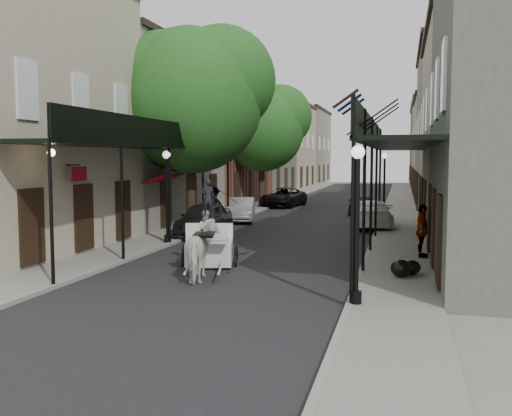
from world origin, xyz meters
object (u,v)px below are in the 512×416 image
Objects in this scene: carriage at (211,230)px; pedestrian_walking at (207,231)px; tree_near at (199,95)px; tree_far at (267,125)px; pedestrian_sidewalk_left at (214,206)px; lamppost_right_near at (357,222)px; lamppost_left at (167,195)px; car_left_far at (284,197)px; lamppost_right_far at (384,184)px; car_left_near at (204,219)px; horse at (204,250)px; car_right_far at (361,204)px; car_left_mid at (241,210)px; car_right_near at (371,214)px; pedestrian_sidewalk_right at (422,231)px.

carriage is 1.84× the size of pedestrian_walking.
tree_near is 1.12× the size of tree_far.
lamppost_right_near is at bearing 107.10° from pedestrian_sidewalk_left.
lamppost_left is 19.30m from car_left_far.
lamppost_right_far reaches higher than car_left_near.
car_left_far is at bearing 80.60° from carriage.
tree_near is 12.15m from horse.
car_right_far is (3.71, 18.24, -0.46)m from carriage.
tree_near is at bearing -86.51° from car_left_far.
pedestrian_walking reaches higher than car_left_near.
lamppost_right_far reaches higher than pedestrian_sidewalk_left.
pedestrian_sidewalk_left reaches higher than car_right_far.
car_left_near is (0.60, -1.18, -5.72)m from tree_near.
horse is 12.64m from pedestrian_sidewalk_left.
car_right_far is at bearing -25.30° from tree_far.
car_left_near is (0.50, 3.00, -1.28)m from lamppost_left.
horse is at bearing -80.98° from tree_far.
horse is (3.77, -10.09, -5.62)m from tree_near.
car_left_far is at bearing 105.12° from lamppost_right_near.
carriage is at bearing -70.59° from car_left_near.
horse is at bearing -76.50° from car_left_far.
tree_far reaches higher than lamppost_right_far.
lamppost_right_near is at bearing -56.85° from carriage.
car_left_far is (-1.25, 20.38, -0.09)m from pedestrian_walking.
carriage is at bearing -81.71° from tree_far.
lamppost_left is 1.28× the size of carriage.
pedestrian_walking reaches higher than car_left_mid.
car_left_near is at bearing 28.64° from car_right_near.
lamppost_left is at bearing 129.18° from pedestrian_walking.
car_right_near is (7.20, 5.00, -0.06)m from car_left_near.
lamppost_right_far is 8.33m from car_left_mid.
lamppost_right_far is 0.74× the size of car_left_far.
car_right_near is at bearing -120.96° from horse.
pedestrian_walking is at bearing 93.48° from pedestrian_sidewalk_left.
horse is 15.38m from car_left_mid.
car_left_near is at bearing -102.34° from car_left_mid.
car_right_near is (5.60, 9.15, -0.08)m from pedestrian_walking.
pedestrian_sidewalk_left is 12.35m from pedestrian_sidewalk_right.
pedestrian_sidewalk_left reaches higher than pedestrian_walking.
tree_far is 4.38× the size of pedestrian_sidewalk_left.
tree_far is at bearing -58.51° from car_right_near.
tree_far is 2.21× the size of car_right_far.
pedestrian_walking is at bearing 94.86° from pedestrian_sidewalk_right.
car_right_near is at bearing 46.09° from lamppost_left.
tree_far is 1.90× the size of car_left_near.
pedestrian_sidewalk_right is (1.70, 6.90, -1.01)m from lamppost_right_near.
pedestrian_sidewalk_right is (6.22, 4.81, 0.17)m from horse.
lamppost_right_far is at bearing 43.31° from tree_near.
car_left_mid reaches higher than car_right_far.
car_right_near is (7.85, -10.18, -5.13)m from tree_far.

